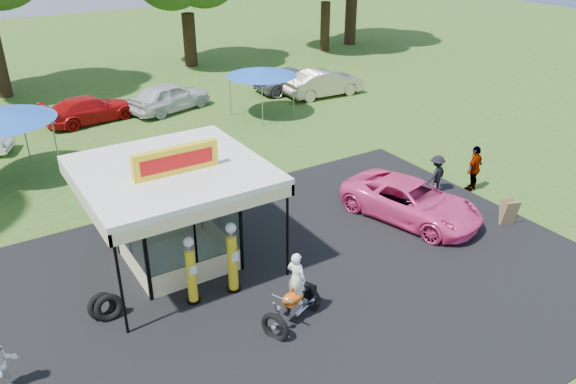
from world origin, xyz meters
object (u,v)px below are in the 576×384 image
at_px(gas_station_kiosk, 175,214).
at_px(spectator_east_a, 436,174).
at_px(motorcycle, 295,294).
at_px(spectator_west, 1,366).
at_px(pink_sedan, 411,201).
at_px(bg_car_e, 324,83).
at_px(tent_east, 262,72).
at_px(kiosk_car, 155,221).
at_px(a_frame_sign, 508,212).
at_px(bg_car_c, 170,97).
at_px(bg_car_b, 90,109).
at_px(bg_car_d, 293,79).
at_px(gas_pump_left, 191,272).
at_px(tent_west, 0,115).
at_px(spectator_east_b, 474,168).
at_px(gas_pump_right, 232,259).

height_order(gas_station_kiosk, spectator_east_a, gas_station_kiosk).
bearing_deg(motorcycle, gas_station_kiosk, 86.46).
bearing_deg(spectator_west, pink_sedan, -6.52).
height_order(bg_car_e, tent_east, tent_east).
distance_m(motorcycle, kiosk_car, 6.86).
relative_size(pink_sedan, bg_car_e, 1.05).
bearing_deg(tent_east, gas_station_kiosk, -130.14).
xyz_separation_m(a_frame_sign, spectator_east_a, (-0.30, 3.31, 0.29)).
xyz_separation_m(spectator_east_a, bg_car_c, (-5.10, 15.84, 0.02)).
bearing_deg(pink_sedan, motorcycle, -174.38).
distance_m(gas_station_kiosk, tent_east, 15.15).
xyz_separation_m(spectator_east_a, bg_car_b, (-9.47, 16.30, -0.10)).
distance_m(a_frame_sign, bg_car_d, 19.12).
bearing_deg(gas_pump_left, tent_west, 104.02).
relative_size(kiosk_car, bg_car_e, 0.57).
height_order(bg_car_b, bg_car_d, bg_car_d).
bearing_deg(spectator_east_b, gas_station_kiosk, -21.34).
relative_size(pink_sedan, spectator_west, 3.29).
xyz_separation_m(gas_pump_left, gas_pump_right, (1.25, -0.12, 0.06)).
distance_m(bg_car_d, tent_east, 5.57).
height_order(gas_pump_left, pink_sedan, gas_pump_left).
bearing_deg(spectator_east_b, gas_pump_left, -11.15).
height_order(a_frame_sign, bg_car_b, bg_car_b).
relative_size(gas_pump_right, bg_car_d, 0.45).
distance_m(bg_car_c, tent_east, 5.64).
height_order(pink_sedan, bg_car_c, bg_car_c).
bearing_deg(gas_pump_left, bg_car_e, 44.30).
bearing_deg(gas_pump_right, tent_west, 109.24).
bearing_deg(pink_sedan, bg_car_b, 96.71).
bearing_deg(bg_car_d, pink_sedan, 163.43).
height_order(gas_pump_right, bg_car_d, gas_pump_right).
xyz_separation_m(pink_sedan, spectator_east_a, (2.38, 1.08, 0.08)).
xyz_separation_m(motorcycle, tent_west, (-5.11, 14.43, 1.93)).
bearing_deg(tent_west, pink_sedan, -44.77).
height_order(gas_station_kiosk, bg_car_c, gas_station_kiosk).
xyz_separation_m(gas_pump_right, bg_car_b, (0.51, 17.88, -0.40)).
bearing_deg(bg_car_d, kiosk_car, 134.03).
bearing_deg(spectator_east_a, tent_west, -47.82).
bearing_deg(pink_sedan, spectator_east_b, -8.72).
distance_m(a_frame_sign, spectator_east_a, 3.34).
xyz_separation_m(motorcycle, bg_car_b, (-0.30, 20.00, -0.15)).
bearing_deg(bg_car_c, spectator_west, 132.09).
bearing_deg(a_frame_sign, motorcycle, -160.07).
distance_m(gas_pump_right, bg_car_b, 17.89).
xyz_separation_m(motorcycle, spectator_east_a, (9.17, 3.70, -0.06)).
bearing_deg(motorcycle, bg_car_e, 29.30).
bearing_deg(gas_pump_right, pink_sedan, 3.77).
bearing_deg(bg_car_c, gas_station_kiosk, 143.39).
bearing_deg(bg_car_e, gas_pump_left, 137.16).
height_order(kiosk_car, bg_car_d, bg_car_d).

